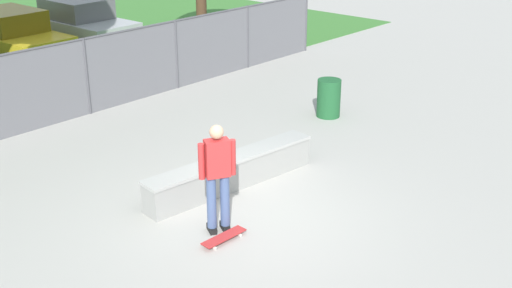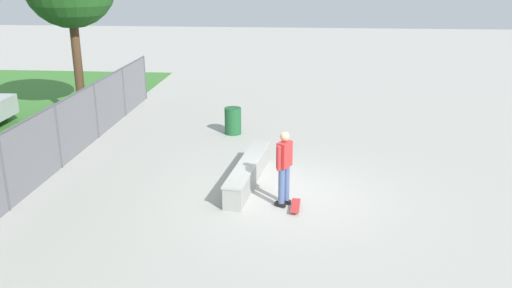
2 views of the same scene
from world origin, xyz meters
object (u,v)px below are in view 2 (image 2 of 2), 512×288
Objects in this scene: skateboarder at (284,165)px; skateboard at (295,206)px; trash_bin at (233,121)px; concrete_ledge at (248,172)px.

skateboard is (-0.17, -0.28, -0.94)m from skateboarder.
skateboard is 0.89× the size of trash_bin.
trash_bin is (4.34, 0.96, 0.15)m from concrete_ledge.
concrete_ledge is 1.97m from skateboard.
skateboarder is (-1.32, -0.98, 0.71)m from concrete_ledge.
concrete_ledge is 4.45m from trash_bin.
skateboard is (-1.50, -1.26, -0.23)m from concrete_ledge.
skateboard is at bearing -139.87° from concrete_ledge.
skateboarder is 0.99m from skateboard.
concrete_ledge is at bearing 36.45° from skateboarder.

